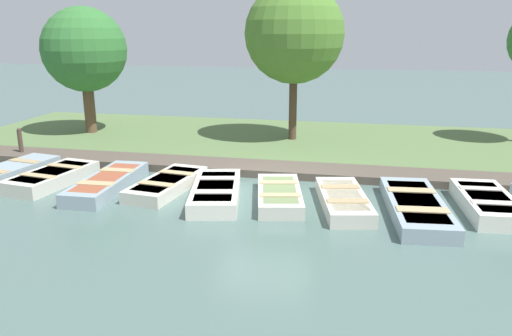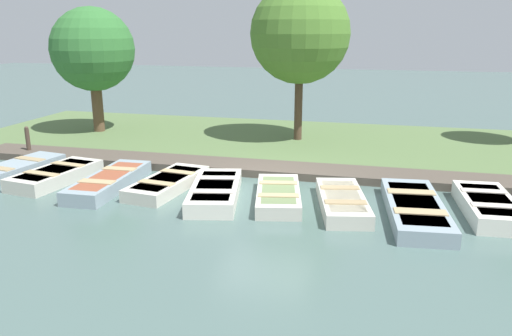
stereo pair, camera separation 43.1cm
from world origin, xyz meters
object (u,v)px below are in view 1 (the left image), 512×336
Objects in this scene: rowboat_2 at (107,183)px; rowboat_8 at (487,203)px; rowboat_4 at (216,192)px; mooring_post_near at (21,143)px; rowboat_1 at (52,177)px; rowboat_0 at (10,172)px; rowboat_5 at (279,195)px; rowboat_7 at (416,206)px; park_tree_far_left at (84,50)px; rowboat_3 at (167,184)px; rowboat_6 at (343,200)px; park_tree_left at (294,34)px.

rowboat_2 is 9.40m from rowboat_8.
mooring_post_near is at bearing -121.12° from rowboat_4.
rowboat_1 is 0.90× the size of rowboat_4.
rowboat_5 is (0.23, 7.66, -0.04)m from rowboat_0.
rowboat_0 is at bearing -96.33° from rowboat_2.
rowboat_4 is at bearing 94.78° from rowboat_1.
rowboat_7 is 13.43m from park_tree_far_left.
rowboat_3 is 1.05× the size of rowboat_5.
rowboat_8 is 13.84m from mooring_post_near.
rowboat_3 is 0.94× the size of rowboat_4.
rowboat_4 is at bearing -100.45° from rowboat_6.
rowboat_3 is at bearing 70.18° from mooring_post_near.
rowboat_0 reaches higher than rowboat_3.
rowboat_0 is at bearing 29.24° from mooring_post_near.
rowboat_7 is at bearing -76.43° from rowboat_8.
rowboat_4 is 4.76m from rowboat_7.
rowboat_0 is 12.48m from rowboat_8.
park_tree_far_left reaches higher than rowboat_0.
rowboat_8 is at bearing 81.37° from mooring_post_near.
park_tree_left is at bearing 164.92° from rowboat_3.
rowboat_4 is at bearing 48.23° from park_tree_far_left.
mooring_post_near is (-2.08, -13.68, 0.31)m from rowboat_8.
rowboat_2 reaches higher than rowboat_7.
park_tree_far_left reaches higher than rowboat_3.
park_tree_left is (-5.99, 2.48, 3.73)m from rowboat_3.
rowboat_0 is 0.61× the size of park_tree_far_left.
rowboat_4 is at bearing 95.38° from rowboat_0.
park_tree_far_left is at bearing -151.92° from rowboat_1.
rowboat_7 is (0.21, 3.19, 0.01)m from rowboat_5.
rowboat_1 is 3.27m from rowboat_3.
park_tree_far_left is (-5.90, -8.36, 3.12)m from rowboat_5.
rowboat_2 is 3.01m from rowboat_4.
rowboat_8 is (-0.51, 1.63, 0.02)m from rowboat_7.
mooring_post_near is 9.78m from park_tree_left.
park_tree_far_left is (-5.77, -2.07, 3.10)m from rowboat_1.
rowboat_2 is 1.17× the size of rowboat_5.
rowboat_0 reaches higher than rowboat_5.
rowboat_4 is at bearing -95.57° from rowboat_5.
rowboat_5 is (0.13, 6.29, -0.02)m from rowboat_1.
rowboat_6 is 2.88× the size of mooring_post_near.
park_tree_left reaches higher than rowboat_4.
rowboat_4 is 6.41m from rowboat_8.
rowboat_8 is 2.72× the size of mooring_post_near.
rowboat_0 is at bearing -49.70° from park_tree_left.
rowboat_0 is at bearing -103.71° from rowboat_6.
rowboat_1 is 0.76× the size of rowboat_7.
mooring_post_near is at bearing -102.38° from rowboat_3.
rowboat_7 is at bearing 77.90° from mooring_post_near.
rowboat_2 is 1.05× the size of rowboat_4.
rowboat_8 is 0.49× the size of park_tree_left.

